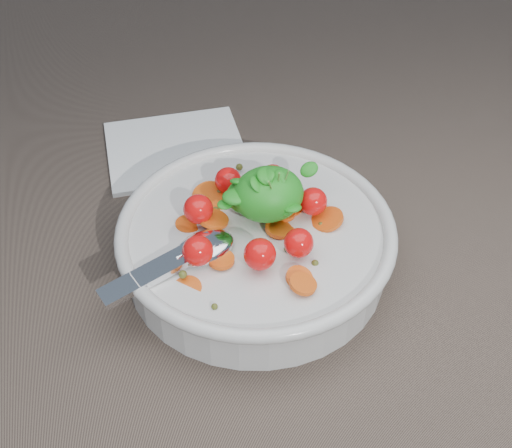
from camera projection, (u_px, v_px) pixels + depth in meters
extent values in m
plane|color=brown|center=(246.00, 265.00, 0.62)|extent=(6.00, 6.00, 0.00)
cylinder|color=silver|center=(256.00, 246.00, 0.60)|extent=(0.24, 0.24, 0.05)
torus|color=silver|center=(256.00, 228.00, 0.59)|extent=(0.26, 0.26, 0.01)
cylinder|color=silver|center=(256.00, 262.00, 0.62)|extent=(0.12, 0.12, 0.01)
cylinder|color=brown|center=(256.00, 246.00, 0.60)|extent=(0.22, 0.22, 0.04)
cylinder|color=#E95B13|center=(213.00, 219.00, 0.58)|extent=(0.04, 0.04, 0.02)
cylinder|color=#E95B13|center=(201.00, 280.00, 0.54)|extent=(0.04, 0.04, 0.01)
cylinder|color=#E95B13|center=(219.00, 200.00, 0.61)|extent=(0.03, 0.03, 0.01)
cylinder|color=#E95B13|center=(221.00, 259.00, 0.55)|extent=(0.03, 0.03, 0.00)
cylinder|color=#E95B13|center=(290.00, 207.00, 0.60)|extent=(0.03, 0.03, 0.01)
cylinder|color=#E95B13|center=(187.00, 289.00, 0.53)|extent=(0.03, 0.03, 0.01)
cylinder|color=#E95B13|center=(281.00, 207.00, 0.60)|extent=(0.04, 0.04, 0.01)
cylinder|color=#E95B13|center=(208.00, 195.00, 0.61)|extent=(0.03, 0.03, 0.01)
cylinder|color=#E95B13|center=(279.00, 229.00, 0.58)|extent=(0.03, 0.03, 0.01)
cylinder|color=#E95B13|center=(189.00, 225.00, 0.59)|extent=(0.03, 0.03, 0.01)
cylinder|color=#E95B13|center=(283.00, 213.00, 0.60)|extent=(0.03, 0.03, 0.01)
cylinder|color=#E95B13|center=(327.00, 219.00, 0.59)|extent=(0.04, 0.04, 0.02)
cylinder|color=#E95B13|center=(303.00, 284.00, 0.53)|extent=(0.03, 0.03, 0.01)
cylinder|color=#E95B13|center=(272.00, 217.00, 0.60)|extent=(0.03, 0.03, 0.01)
cylinder|color=#E95B13|center=(299.00, 278.00, 0.54)|extent=(0.03, 0.03, 0.01)
cylinder|color=#E95B13|center=(291.00, 203.00, 0.60)|extent=(0.03, 0.03, 0.00)
cylinder|color=#E95B13|center=(266.00, 208.00, 0.60)|extent=(0.04, 0.04, 0.01)
cylinder|color=#E95B13|center=(284.00, 236.00, 0.58)|extent=(0.03, 0.03, 0.01)
sphere|color=#4B501A|center=(286.00, 249.00, 0.56)|extent=(0.00, 0.00, 0.00)
sphere|color=#4B501A|center=(215.00, 307.00, 0.52)|extent=(0.01, 0.01, 0.01)
sphere|color=#4B501A|center=(202.00, 236.00, 0.57)|extent=(0.01, 0.01, 0.01)
sphere|color=#4B501A|center=(196.00, 245.00, 0.56)|extent=(0.01, 0.01, 0.01)
sphere|color=#4B501A|center=(315.00, 263.00, 0.55)|extent=(0.01, 0.01, 0.01)
sphere|color=#4B501A|center=(216.00, 210.00, 0.60)|extent=(0.01, 0.01, 0.01)
sphere|color=#4B501A|center=(321.00, 225.00, 0.59)|extent=(0.01, 0.01, 0.01)
sphere|color=#4B501A|center=(183.00, 274.00, 0.53)|extent=(0.01, 0.01, 0.01)
sphere|color=#4B501A|center=(217.00, 255.00, 0.56)|extent=(0.01, 0.01, 0.01)
sphere|color=#4B501A|center=(253.00, 184.00, 0.63)|extent=(0.01, 0.01, 0.01)
sphere|color=#4B501A|center=(215.00, 223.00, 0.59)|extent=(0.01, 0.01, 0.01)
sphere|color=#4B501A|center=(239.00, 167.00, 0.64)|extent=(0.01, 0.01, 0.01)
sphere|color=#4B501A|center=(195.00, 207.00, 0.60)|extent=(0.01, 0.01, 0.01)
sphere|color=#4B501A|center=(220.00, 192.00, 0.62)|extent=(0.01, 0.01, 0.01)
sphere|color=red|center=(313.00, 201.00, 0.59)|extent=(0.03, 0.03, 0.03)
sphere|color=red|center=(272.00, 178.00, 0.61)|extent=(0.03, 0.03, 0.03)
sphere|color=red|center=(228.00, 180.00, 0.61)|extent=(0.03, 0.03, 0.03)
sphere|color=red|center=(198.00, 209.00, 0.58)|extent=(0.03, 0.03, 0.03)
sphere|color=red|center=(198.00, 251.00, 0.54)|extent=(0.03, 0.03, 0.03)
sphere|color=red|center=(260.00, 254.00, 0.54)|extent=(0.03, 0.03, 0.03)
sphere|color=red|center=(299.00, 243.00, 0.55)|extent=(0.03, 0.03, 0.03)
ellipsoid|color=green|center=(268.00, 194.00, 0.57)|extent=(0.06, 0.06, 0.05)
ellipsoid|color=green|center=(247.00, 196.00, 0.58)|extent=(0.04, 0.04, 0.03)
ellipsoid|color=green|center=(293.00, 208.00, 0.56)|extent=(0.02, 0.02, 0.01)
ellipsoid|color=green|center=(252.00, 184.00, 0.57)|extent=(0.02, 0.02, 0.02)
ellipsoid|color=green|center=(240.00, 182.00, 0.57)|extent=(0.02, 0.02, 0.02)
ellipsoid|color=green|center=(287.00, 209.00, 0.56)|extent=(0.02, 0.03, 0.02)
ellipsoid|color=green|center=(268.00, 181.00, 0.57)|extent=(0.02, 0.02, 0.02)
ellipsoid|color=green|center=(270.00, 192.00, 0.57)|extent=(0.02, 0.02, 0.02)
ellipsoid|color=green|center=(264.00, 189.00, 0.57)|extent=(0.03, 0.03, 0.02)
ellipsoid|color=green|center=(264.00, 190.00, 0.57)|extent=(0.02, 0.01, 0.02)
ellipsoid|color=green|center=(281.00, 177.00, 0.58)|extent=(0.02, 0.02, 0.02)
ellipsoid|color=green|center=(266.00, 186.00, 0.56)|extent=(0.02, 0.02, 0.02)
ellipsoid|color=green|center=(259.00, 185.00, 0.55)|extent=(0.02, 0.03, 0.02)
ellipsoid|color=green|center=(268.00, 179.00, 0.57)|extent=(0.03, 0.03, 0.02)
ellipsoid|color=green|center=(309.00, 169.00, 0.60)|extent=(0.02, 0.02, 0.02)
ellipsoid|color=green|center=(266.00, 192.00, 0.57)|extent=(0.02, 0.02, 0.02)
ellipsoid|color=green|center=(235.00, 197.00, 0.56)|extent=(0.03, 0.02, 0.01)
ellipsoid|color=green|center=(255.00, 180.00, 0.58)|extent=(0.03, 0.03, 0.02)
ellipsoid|color=green|center=(225.00, 204.00, 0.57)|extent=(0.02, 0.02, 0.01)
ellipsoid|color=green|center=(262.00, 183.00, 0.57)|extent=(0.03, 0.03, 0.02)
ellipsoid|color=green|center=(267.00, 176.00, 0.56)|extent=(0.03, 0.03, 0.02)
ellipsoid|color=green|center=(265.00, 177.00, 0.56)|extent=(0.03, 0.03, 0.02)
ellipsoid|color=green|center=(267.00, 187.00, 0.56)|extent=(0.02, 0.02, 0.01)
ellipsoid|color=green|center=(279.00, 178.00, 0.56)|extent=(0.02, 0.02, 0.02)
cylinder|color=#4C8C33|center=(273.00, 194.00, 0.56)|extent=(0.01, 0.01, 0.04)
cylinder|color=#4C8C33|center=(277.00, 189.00, 0.56)|extent=(0.00, 0.01, 0.04)
cylinder|color=#4C8C33|center=(282.00, 189.00, 0.56)|extent=(0.01, 0.01, 0.04)
ellipsoid|color=silver|center=(205.00, 248.00, 0.56)|extent=(0.07, 0.05, 0.02)
cube|color=silver|center=(159.00, 269.00, 0.54)|extent=(0.11, 0.05, 0.02)
cylinder|color=silver|center=(187.00, 255.00, 0.55)|extent=(0.02, 0.02, 0.01)
cube|color=white|center=(176.00, 149.00, 0.75)|extent=(0.16, 0.14, 0.01)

